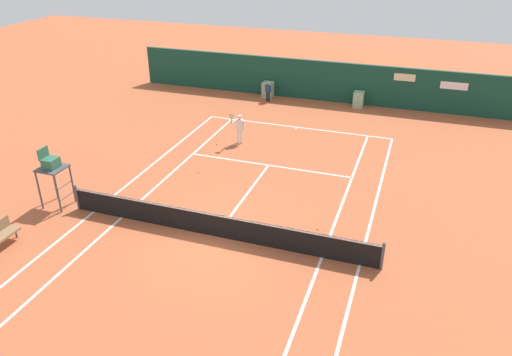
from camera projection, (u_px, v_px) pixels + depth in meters
name	position (u px, v px, depth m)	size (l,w,h in m)	color
ground_plane	(221.00, 228.00, 18.57)	(80.00, 80.00, 0.01)	#B25633
tennis_net	(215.00, 224.00, 17.85)	(12.10, 0.10, 1.07)	#4C4C51
sponsor_back_wall	(318.00, 81.00, 31.78)	(25.00, 1.02, 2.57)	#144233
umpire_chair	(52.00, 168.00, 19.34)	(1.00, 1.00, 2.51)	#47474C
player_bench	(0.00, 233.00, 17.35)	(0.54, 1.27, 0.88)	#38383D
player_on_baseline	(239.00, 126.00, 25.45)	(0.66, 0.64, 1.78)	white
ball_kid_right_post	(268.00, 90.00, 31.70)	(0.43, 0.21, 1.31)	black
tennis_ball_by_sideline	(318.00, 229.00, 18.47)	(0.07, 0.07, 0.07)	#CCE033
tennis_ball_near_service_line	(199.00, 172.00, 22.74)	(0.07, 0.07, 0.07)	#CCE033
tennis_ball_mid_court	(217.00, 144.00, 25.65)	(0.07, 0.07, 0.07)	#CCE033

